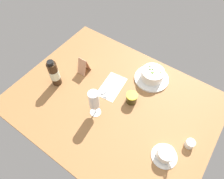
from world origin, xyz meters
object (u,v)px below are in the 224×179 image
(cutlery_setting, at_px, (111,87))
(wine_glass, at_px, (94,101))
(jam_jar, at_px, (132,98))
(sauce_bottle_brown, at_px, (54,74))
(creamer_jug, at_px, (190,144))
(porridge_bowl, at_px, (152,75))
(coffee_cup, at_px, (165,155))
(menu_card, at_px, (83,65))

(cutlery_setting, height_order, wine_glass, wine_glass)
(jam_jar, bearing_deg, sauce_bottle_brown, 18.46)
(creamer_jug, bearing_deg, porridge_bowl, -36.56)
(coffee_cup, relative_size, wine_glass, 0.68)
(porridge_bowl, xyz_separation_m, sauce_bottle_brown, (0.44, 0.34, 0.05))
(porridge_bowl, height_order, jam_jar, porridge_bowl)
(coffee_cup, bearing_deg, jam_jar, -30.57)
(cutlery_setting, bearing_deg, sauce_bottle_brown, 29.37)
(cutlery_setting, distance_m, coffee_cup, 0.47)
(cutlery_setting, distance_m, wine_glass, 0.22)
(wine_glass, bearing_deg, menu_card, -38.84)
(porridge_bowl, relative_size, sauce_bottle_brown, 1.13)
(coffee_cup, height_order, jam_jar, jam_jar)
(wine_glass, bearing_deg, coffee_cup, 179.90)
(porridge_bowl, distance_m, sauce_bottle_brown, 0.56)
(creamer_jug, bearing_deg, jam_jar, -8.53)
(coffee_cup, bearing_deg, menu_card, -16.46)
(cutlery_setting, xyz_separation_m, menu_card, (0.21, -0.00, 0.05))
(cutlery_setting, xyz_separation_m, coffee_cup, (-0.44, 0.19, 0.03))
(creamer_jug, relative_size, sauce_bottle_brown, 0.29)
(porridge_bowl, bearing_deg, coffee_cup, 126.27)
(jam_jar, bearing_deg, porridge_bowl, -94.48)
(cutlery_setting, distance_m, jam_jar, 0.15)
(sauce_bottle_brown, xyz_separation_m, menu_card, (-0.07, -0.16, -0.03))
(porridge_bowl, xyz_separation_m, jam_jar, (0.02, 0.20, -0.00))
(porridge_bowl, bearing_deg, menu_card, 26.22)
(coffee_cup, relative_size, sauce_bottle_brown, 0.68)
(wine_glass, distance_m, menu_card, 0.31)
(coffee_cup, xyz_separation_m, menu_card, (0.64, -0.19, 0.02))
(wine_glass, height_order, sauce_bottle_brown, same)
(wine_glass, height_order, menu_card, wine_glass)
(sauce_bottle_brown, height_order, menu_card, sauce_bottle_brown)
(wine_glass, xyz_separation_m, sauce_bottle_brown, (0.31, -0.03, -0.03))
(creamer_jug, bearing_deg, cutlery_setting, -7.77)
(creamer_jug, bearing_deg, wine_glass, 13.58)
(creamer_jug, bearing_deg, sauce_bottle_brown, 6.42)
(cutlery_setting, relative_size, jam_jar, 3.22)
(porridge_bowl, distance_m, wine_glass, 0.40)
(cutlery_setting, xyz_separation_m, creamer_jug, (-0.51, 0.07, 0.02))
(coffee_cup, distance_m, wine_glass, 0.42)
(menu_card, bearing_deg, sauce_bottle_brown, 65.66)
(cutlery_setting, xyz_separation_m, sauce_bottle_brown, (0.28, 0.16, 0.08))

